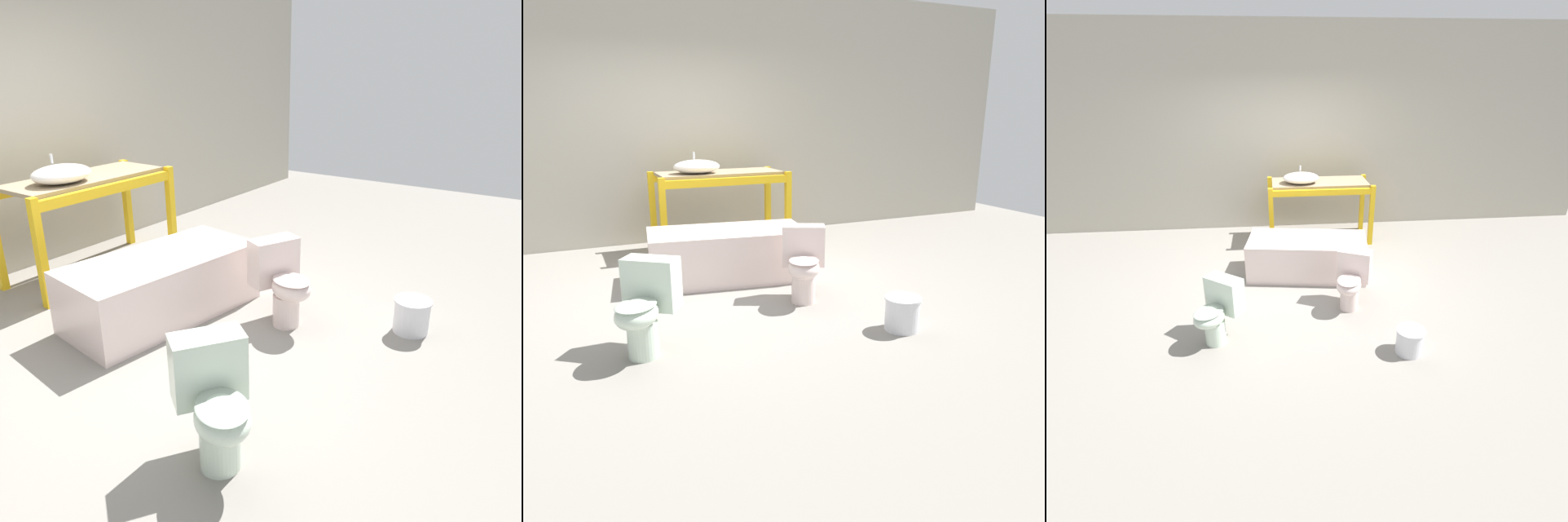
{
  "view_description": "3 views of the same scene",
  "coord_description": "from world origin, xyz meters",
  "views": [
    {
      "loc": [
        -2.41,
        -2.51,
        1.94
      ],
      "look_at": [
        0.29,
        -0.7,
        0.67
      ],
      "focal_mm": 35.0,
      "sensor_mm": 36.0,
      "label": 1
    },
    {
      "loc": [
        -1.25,
        -4.53,
        1.63
      ],
      "look_at": [
        0.39,
        -0.89,
        0.47
      ],
      "focal_mm": 35.0,
      "sensor_mm": 36.0,
      "label": 2
    },
    {
      "loc": [
        -0.23,
        -4.68,
        2.59
      ],
      "look_at": [
        0.16,
        -0.79,
        0.69
      ],
      "focal_mm": 28.0,
      "sensor_mm": 36.0,
      "label": 3
    }
  ],
  "objects": [
    {
      "name": "ground_plane",
      "position": [
        0.0,
        0.0,
        0.0
      ],
      "size": [
        12.0,
        12.0,
        0.0
      ],
      "primitive_type": "plane",
      "color": "gray"
    },
    {
      "name": "shelving_rack",
      "position": [
        0.58,
        1.47,
        0.79
      ],
      "size": [
        1.61,
        0.73,
        0.95
      ],
      "color": "yellow",
      "rests_on": "ground_plane"
    },
    {
      "name": "sink_basin",
      "position": [
        0.29,
        1.39,
        1.03
      ],
      "size": [
        0.55,
        0.42,
        0.24
      ],
      "color": "white",
      "rests_on": "shelving_rack"
    },
    {
      "name": "bathtub_main",
      "position": [
        0.27,
        0.24,
        0.29
      ],
      "size": [
        1.64,
        0.94,
        0.51
      ],
      "rotation": [
        0.0,
        0.0,
        -0.15
      ],
      "color": "silver",
      "rests_on": "ground_plane"
    },
    {
      "name": "toilet_near",
      "position": [
        0.69,
        -0.63,
        0.36
      ],
      "size": [
        0.52,
        0.61,
        0.66
      ],
      "rotation": [
        0.0,
        0.0,
        -0.44
      ],
      "color": "silver",
      "rests_on": "ground_plane"
    },
    {
      "name": "toilet_far",
      "position": [
        -0.78,
        -1.14,
        0.36
      ],
      "size": [
        0.57,
        0.61,
        0.66
      ],
      "rotation": [
        0.0,
        0.0,
        -0.63
      ],
      "color": "silver",
      "rests_on": "ground_plane"
    },
    {
      "name": "bucket_white",
      "position": [
        1.1,
        -1.55,
        0.14
      ],
      "size": [
        0.28,
        0.28,
        0.27
      ],
      "color": "silver",
      "rests_on": "ground_plane"
    }
  ]
}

